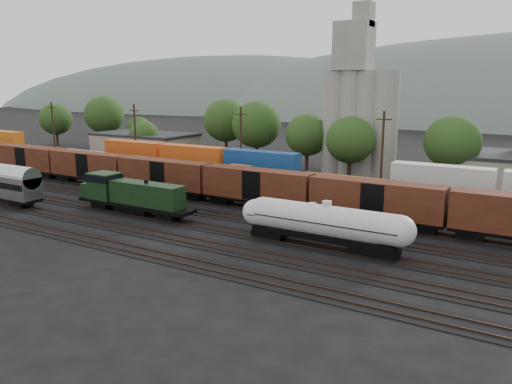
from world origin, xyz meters
The scene contains 12 objects.
ground centered at (0.00, 0.00, 0.00)m, with size 600.00×600.00×0.00m, color black.
tracks centered at (0.00, 0.00, 0.05)m, with size 180.00×33.20×0.20m.
green_locomotive centered at (-11.10, -5.00, 2.55)m, with size 16.87×2.98×4.46m.
tank_car_a centered at (13.45, -5.00, 2.45)m, with size 15.59×2.79×4.08m.
tank_car_b centered at (14.97, -5.00, 2.65)m, with size 17.02×3.05×4.46m.
orange_locomotive centered at (-0.94, 10.00, 2.37)m, with size 16.54×2.76×4.13m.
boxcar_string centered at (1.25, 5.00, 3.12)m, with size 169.00×2.90×4.20m.
container_wall centered at (12.09, 15.00, 2.88)m, with size 171.64×2.60×5.80m.
grain_silo centered at (3.28, 36.00, 11.26)m, with size 13.40×5.00×29.00m.
industrial_sheds centered at (6.63, 35.25, 2.56)m, with size 119.38×17.26×5.10m.
tree_band centered at (0.53, 38.27, 7.18)m, with size 165.15×21.23×12.78m.
utility_poles centered at (0.00, 22.00, 6.21)m, with size 122.20×0.36×12.00m.
Camera 1 is at (32.88, -48.17, 15.65)m, focal length 35.00 mm.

